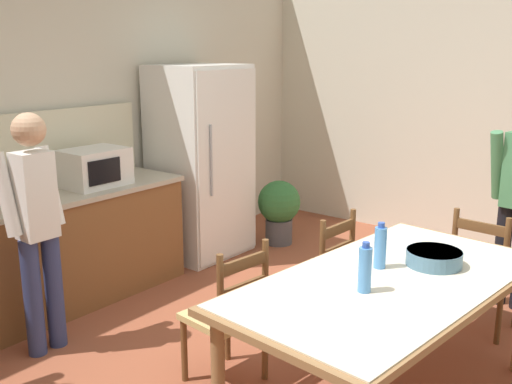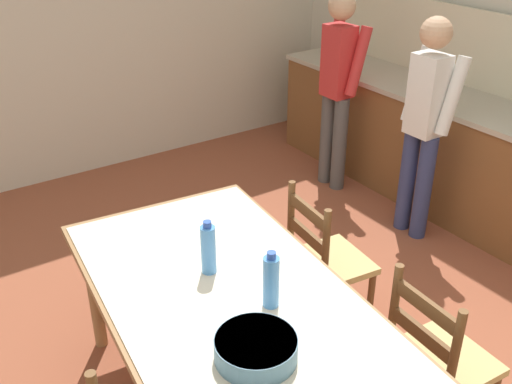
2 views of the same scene
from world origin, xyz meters
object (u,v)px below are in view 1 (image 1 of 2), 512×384
object	(u,v)px
bottle_off_centre	(380,247)
serving_bowl	(434,257)
microwave	(94,167)
potted_plant	(279,208)
chair_head_end	(484,272)
dining_table	(389,291)
bottle_near_centre	(365,269)
chair_side_far_right	(321,275)
chair_side_far_left	(228,316)
refrigerator	(201,162)
person_at_counter	(36,221)

from	to	relation	value
bottle_off_centre	serving_bowl	bearing A→B (deg)	-45.31
microwave	potted_plant	world-z (taller)	microwave
bottle_off_centre	chair_head_end	distance (m)	1.29
dining_table	serving_bowl	world-z (taller)	serving_bowl
bottle_near_centre	bottle_off_centre	distance (m)	0.37
microwave	chair_head_end	bearing A→B (deg)	-65.63
serving_bowl	chair_side_far_right	size ratio (longest dim) A/B	0.35
microwave	chair_side_far_left	xyz separation A→B (m)	(-0.41, -1.77, -0.62)
chair_side_far_left	serving_bowl	bearing A→B (deg)	132.97
bottle_near_centre	chair_side_far_left	xyz separation A→B (m)	(-0.12, 0.83, -0.46)
chair_side_far_left	refrigerator	bearing A→B (deg)	-126.62
microwave	serving_bowl	xyz separation A→B (m)	(0.30, -2.73, -0.23)
refrigerator	bottle_off_centre	size ratio (longest dim) A/B	6.83
chair_side_far_left	bottle_near_centre	bearing A→B (deg)	104.84
refrigerator	microwave	size ratio (longest dim) A/B	3.69
chair_side_far_left	dining_table	bearing A→B (deg)	120.02
dining_table	bottle_near_centre	xyz separation A→B (m)	(-0.25, 0.02, 0.20)
serving_bowl	chair_side_far_right	bearing A→B (deg)	77.86
dining_table	serving_bowl	xyz separation A→B (m)	(0.34, -0.11, 0.12)
bottle_off_centre	serving_bowl	size ratio (longest dim) A/B	0.84
refrigerator	chair_side_far_left	world-z (taller)	refrigerator
bottle_off_centre	chair_side_far_right	bearing A→B (deg)	57.06
chair_side_far_left	potted_plant	bearing A→B (deg)	-144.05
refrigerator	bottle_near_centre	size ratio (longest dim) A/B	6.83
chair_side_far_left	person_at_counter	size ratio (longest dim) A/B	0.56
chair_head_end	person_at_counter	xyz separation A→B (m)	(-2.11, 2.23, 0.47)
dining_table	bottle_off_centre	xyz separation A→B (m)	(0.11, 0.12, 0.20)
bottle_off_centre	chair_side_far_left	world-z (taller)	bottle_off_centre
bottle_near_centre	potted_plant	distance (m)	3.13
bottle_off_centre	person_at_counter	bearing A→B (deg)	115.25
potted_plant	chair_head_end	bearing A→B (deg)	-106.54
chair_head_end	bottle_near_centre	bearing A→B (deg)	88.37
bottle_off_centre	chair_side_far_right	world-z (taller)	bottle_off_centre
chair_side_far_left	chair_head_end	distance (m)	1.93
microwave	serving_bowl	bearing A→B (deg)	-83.78
microwave	person_at_counter	size ratio (longest dim) A/B	0.31
bottle_near_centre	potted_plant	world-z (taller)	bottle_near_centre
serving_bowl	chair_side_far_left	distance (m)	1.26
chair_side_far_left	chair_side_far_right	bearing A→B (deg)	-179.07
microwave	refrigerator	bearing A→B (deg)	-0.88
dining_table	chair_side_far_left	bearing A→B (deg)	113.46
bottle_near_centre	serving_bowl	xyz separation A→B (m)	(0.59, -0.14, -0.07)
chair_side_far_left	person_at_counter	world-z (taller)	person_at_counter
dining_table	person_at_counter	distance (m)	2.26
microwave	bottle_off_centre	bearing A→B (deg)	-88.42
person_at_counter	dining_table	bearing A→B (deg)	-158.63
dining_table	chair_head_end	distance (m)	1.32
refrigerator	bottle_off_centre	xyz separation A→B (m)	(-1.16, -2.48, -0.02)
chair_side_far_right	chair_head_end	xyz separation A→B (m)	(0.76, -0.89, 0.00)
dining_table	bottle_near_centre	size ratio (longest dim) A/B	7.76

